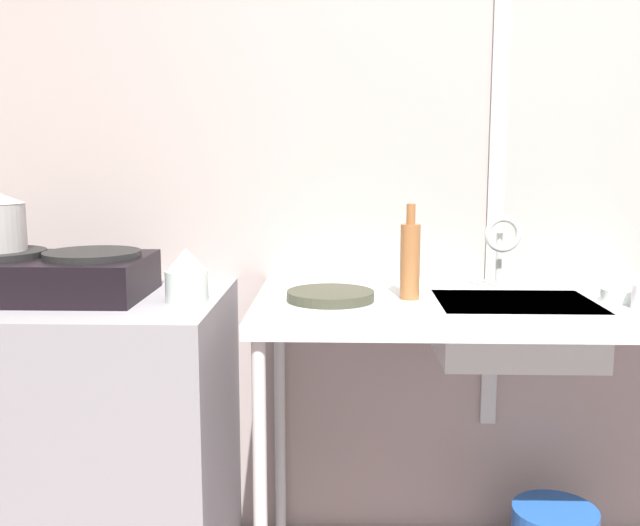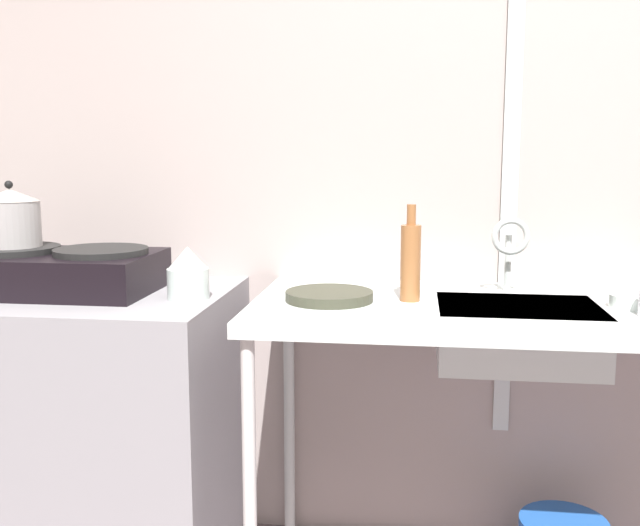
% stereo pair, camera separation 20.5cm
% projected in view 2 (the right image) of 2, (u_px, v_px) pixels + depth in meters
% --- Properties ---
extents(wall_back, '(4.72, 0.10, 2.63)m').
position_uv_depth(wall_back, '(554.00, 147.00, 2.29)').
color(wall_back, '#A69793').
rests_on(wall_back, ground).
extents(wall_metal_strip, '(0.05, 0.01, 2.11)m').
position_uv_depth(wall_metal_strip, '(513.00, 104.00, 2.23)').
color(wall_metal_strip, silver).
extents(counter_concrete, '(0.96, 0.67, 0.89)m').
position_uv_depth(counter_concrete, '(75.00, 433.00, 2.23)').
color(counter_concrete, gray).
rests_on(counter_concrete, ground).
extents(counter_sink, '(1.60, 0.67, 0.89)m').
position_uv_depth(counter_sink, '(542.00, 326.00, 2.00)').
color(counter_sink, silver).
rests_on(counter_sink, ground).
extents(stove, '(0.58, 0.37, 0.13)m').
position_uv_depth(stove, '(58.00, 270.00, 2.16)').
color(stove, black).
rests_on(stove, counter_concrete).
extents(pot_on_left_burner, '(0.17, 0.17, 0.20)m').
position_uv_depth(pot_on_left_burner, '(11.00, 218.00, 2.15)').
color(pot_on_left_burner, '#9F9A99').
rests_on(pot_on_left_burner, stove).
extents(percolator, '(0.12, 0.12, 0.15)m').
position_uv_depth(percolator, '(188.00, 273.00, 2.05)').
color(percolator, silver).
rests_on(percolator, counter_concrete).
extents(sink_basin, '(0.43, 0.34, 0.16)m').
position_uv_depth(sink_basin, '(517.00, 334.00, 1.98)').
color(sink_basin, silver).
rests_on(sink_basin, counter_sink).
extents(faucet, '(0.11, 0.06, 0.23)m').
position_uv_depth(faucet, '(510.00, 243.00, 2.11)').
color(faucet, silver).
rests_on(faucet, counter_sink).
extents(frying_pan, '(0.25, 0.25, 0.03)m').
position_uv_depth(frying_pan, '(329.00, 296.00, 2.03)').
color(frying_pan, '#38392B').
rests_on(frying_pan, counter_sink).
extents(small_bowl_on_drainboard, '(0.11, 0.11, 0.04)m').
position_uv_depth(small_bowl_on_drainboard, '(630.00, 301.00, 1.94)').
color(small_bowl_on_drainboard, white).
rests_on(small_bowl_on_drainboard, counter_sink).
extents(bottle_by_sink, '(0.06, 0.06, 0.27)m').
position_uv_depth(bottle_by_sink, '(411.00, 261.00, 2.02)').
color(bottle_by_sink, '#955B32').
rests_on(bottle_by_sink, counter_sink).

